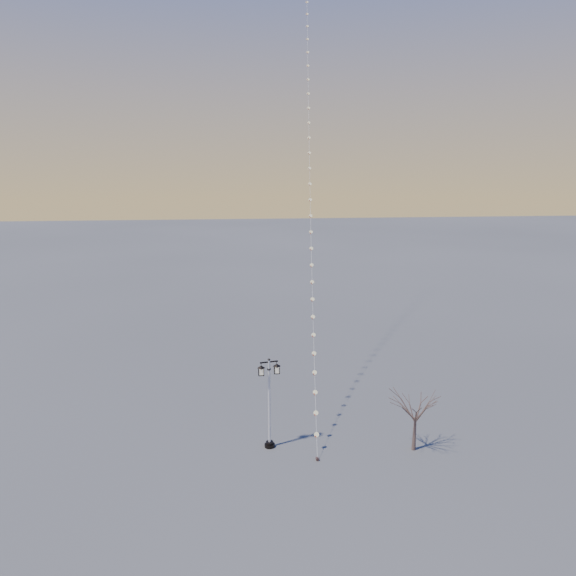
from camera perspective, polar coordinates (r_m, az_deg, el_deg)
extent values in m
plane|color=#4D4E4F|center=(29.76, 0.09, -19.60)|extent=(300.00, 300.00, 0.00)
cylinder|color=black|center=(31.73, -2.06, -17.18)|extent=(0.62, 0.62, 0.18)
cylinder|color=black|center=(31.65, -2.06, -16.92)|extent=(0.44, 0.44, 0.15)
cylinder|color=silver|center=(30.40, -2.11, -12.55)|extent=(0.14, 0.14, 5.20)
cylinder|color=black|center=(29.60, -2.14, -9.07)|extent=(0.22, 0.22, 0.07)
cube|color=black|center=(29.44, -2.15, -8.27)|extent=(1.04, 0.26, 0.07)
sphere|color=black|center=(29.39, -2.15, -8.03)|extent=(0.15, 0.15, 0.15)
pyramid|color=black|center=(29.39, -3.03, -8.66)|extent=(0.49, 0.49, 0.15)
cube|color=beige|center=(29.52, -3.02, -9.28)|extent=(0.29, 0.29, 0.38)
cube|color=black|center=(29.60, -3.02, -9.66)|extent=(0.33, 0.33, 0.04)
pyramid|color=black|center=(29.61, -1.26, -8.48)|extent=(0.49, 0.49, 0.15)
cube|color=beige|center=(29.74, -1.26, -9.09)|extent=(0.29, 0.29, 0.38)
cube|color=black|center=(29.82, -1.26, -9.47)|extent=(0.33, 0.33, 0.04)
cone|color=#4D3A33|center=(31.84, 13.96, -15.53)|extent=(0.24, 0.24, 2.07)
cylinder|color=#34211F|center=(30.49, 3.30, -18.55)|extent=(0.19, 0.19, 0.19)
cylinder|color=black|center=(30.48, 3.30, -18.51)|extent=(0.03, 0.03, 0.23)
cone|color=red|center=(42.83, 2.53, 14.62)|extent=(0.07, 0.07, 0.26)
cylinder|color=white|center=(30.25, 3.31, -17.80)|extent=(0.01, 0.01, 0.75)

